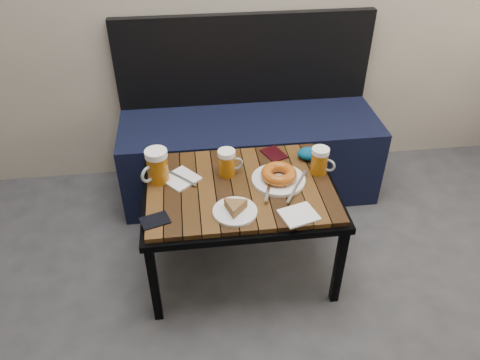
{
  "coord_description": "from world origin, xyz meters",
  "views": [
    {
      "loc": [
        -0.09,
        -0.45,
        1.69
      ],
      "look_at": [
        0.11,
        1.15,
        0.5
      ],
      "focal_mm": 35.0,
      "sensor_mm": 36.0,
      "label": 1
    }
  ],
  "objects": [
    {
      "name": "beer_mug_right",
      "position": [
        0.47,
        1.2,
        0.53
      ],
      "size": [
        0.12,
        0.1,
        0.12
      ],
      "rotation": [
        0.0,
        0.0,
        -0.6
      ],
      "color": "#9E590C",
      "rests_on": "cafe_table"
    },
    {
      "name": "cafe_table",
      "position": [
        0.11,
        1.15,
        0.43
      ],
      "size": [
        0.84,
        0.62,
        0.47
      ],
      "color": "black",
      "rests_on": "ground"
    },
    {
      "name": "napkin_left",
      "position": [
        -0.15,
        1.22,
        0.48
      ],
      "size": [
        0.19,
        0.19,
        0.01
      ],
      "rotation": [
        0.0,
        0.0,
        0.68
      ],
      "color": "white",
      "rests_on": "cafe_table"
    },
    {
      "name": "passport_navy",
      "position": [
        -0.25,
        0.96,
        0.47
      ],
      "size": [
        0.13,
        0.11,
        0.01
      ],
      "primitive_type": "cube",
      "rotation": [
        0.0,
        0.0,
        -1.25
      ],
      "color": "black",
      "rests_on": "cafe_table"
    },
    {
      "name": "bench",
      "position": [
        0.24,
        1.76,
        0.27
      ],
      "size": [
        1.4,
        0.5,
        0.95
      ],
      "color": "black",
      "rests_on": "ground"
    },
    {
      "name": "passport_burgundy",
      "position": [
        0.3,
        1.37,
        0.47
      ],
      "size": [
        0.13,
        0.14,
        0.01
      ],
      "primitive_type": "cube",
      "rotation": [
        0.0,
        0.0,
        0.4
      ],
      "color": "black",
      "rests_on": "cafe_table"
    },
    {
      "name": "plate_bagel",
      "position": [
        0.28,
        1.16,
        0.5
      ],
      "size": [
        0.25,
        0.29,
        0.06
      ],
      "color": "white",
      "rests_on": "cafe_table"
    },
    {
      "name": "knit_pouch",
      "position": [
        0.46,
        1.31,
        0.5
      ],
      "size": [
        0.15,
        0.11,
        0.06
      ],
      "primitive_type": "ellipsoid",
      "rotation": [
        0.0,
        0.0,
        -0.21
      ],
      "color": "navy",
      "rests_on": "cafe_table"
    },
    {
      "name": "beer_mug_centre",
      "position": [
        0.06,
        1.24,
        0.53
      ],
      "size": [
        0.11,
        0.08,
        0.12
      ],
      "rotation": [
        0.0,
        0.0,
        0.1
      ],
      "color": "#9E590C",
      "rests_on": "cafe_table"
    },
    {
      "name": "plate_pie",
      "position": [
        0.07,
        0.97,
        0.49
      ],
      "size": [
        0.18,
        0.18,
        0.05
      ],
      "color": "white",
      "rests_on": "cafe_table"
    },
    {
      "name": "napkin_right",
      "position": [
        0.31,
        0.92,
        0.48
      ],
      "size": [
        0.17,
        0.15,
        0.01
      ],
      "rotation": [
        0.0,
        0.0,
        0.28
      ],
      "color": "white",
      "rests_on": "cafe_table"
    },
    {
      "name": "beer_mug_left",
      "position": [
        -0.24,
        1.23,
        0.55
      ],
      "size": [
        0.14,
        0.13,
        0.15
      ],
      "rotation": [
        0.0,
        0.0,
        3.89
      ],
      "color": "#9E590C",
      "rests_on": "cafe_table"
    }
  ]
}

